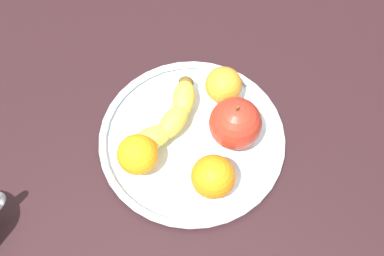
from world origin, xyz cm
name	(u,v)px	position (x,y,z in cm)	size (l,w,h in cm)	color
ground_plane	(192,147)	(0.00, 0.00, -2.00)	(127.83, 127.83, 4.00)	black
fruit_bowl	(192,139)	(0.00, 0.00, 0.92)	(30.46, 30.46, 1.80)	silver
banana	(170,118)	(-0.83, 4.25, 3.65)	(16.68, 8.28, 3.70)	gold
apple	(235,124)	(5.02, -4.50, 5.96)	(8.32, 8.32, 9.12)	#B02C1C
orange_back_right	(213,177)	(-3.50, -8.30, 5.17)	(6.74, 6.74, 6.74)	orange
orange_front_left	(137,155)	(-9.28, 2.28, 4.98)	(6.35, 6.35, 6.35)	orange
orange_front_right	(223,85)	(9.24, 2.28, 4.86)	(6.11, 6.11, 6.11)	orange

